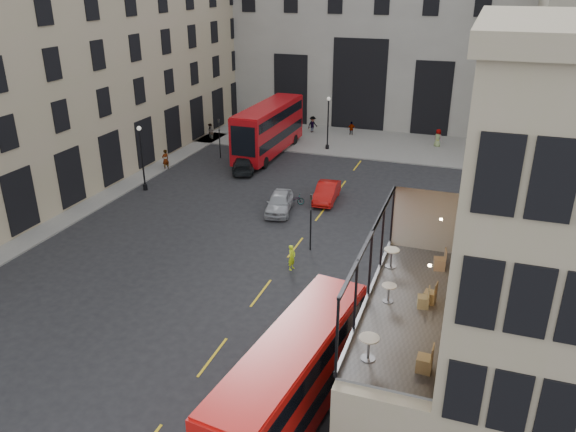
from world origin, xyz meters
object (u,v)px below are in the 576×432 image
(car_b, at_px, (327,192))
(cafe_table_near, at_px, (369,345))
(cafe_chair_d, at_px, (440,263))
(cafe_chair_b, at_px, (430,296))
(cafe_chair_c, at_px, (423,301))
(bus_far, at_px, (269,127))
(car_a, at_px, (279,202))
(traffic_light_far, at_px, (219,133))
(pedestrian_e, at_px, (165,160))
(pedestrian_c, at_px, (351,129))
(cafe_table_far, at_px, (391,255))
(pedestrian_a, at_px, (211,133))
(bicycle, at_px, (294,199))
(cafe_table_mid, at_px, (389,291))
(pedestrian_b, at_px, (313,125))
(cafe_chair_a, at_px, (425,363))
(bus_near, at_px, (292,378))
(street_lamp_a, at_px, (143,162))
(traffic_light_near, at_px, (311,215))
(pedestrian_d, at_px, (438,138))
(car_c, at_px, (243,164))
(cyclist, at_px, (292,257))
(street_lamp_b, at_px, (328,127))

(car_b, xyz_separation_m, cafe_table_near, (8.09, -24.31, 4.44))
(cafe_chair_d, bearing_deg, cafe_chair_b, -91.68)
(cafe_chair_c, bearing_deg, bus_far, 120.53)
(car_a, bearing_deg, traffic_light_far, 121.72)
(pedestrian_e, xyz_separation_m, cafe_table_near, (23.89, -26.94, 4.23))
(bus_far, height_order, pedestrian_c, bus_far)
(car_b, xyz_separation_m, cafe_chair_c, (9.42, -20.53, 4.15))
(traffic_light_far, xyz_separation_m, cafe_table_far, (20.39, -25.17, 2.73))
(pedestrian_a, relative_size, pedestrian_c, 1.22)
(bicycle, bearing_deg, traffic_light_far, 35.31)
(bus_far, relative_size, bicycle, 7.83)
(pedestrian_c, height_order, cafe_table_mid, cafe_table_mid)
(pedestrian_b, height_order, cafe_chair_a, cafe_chair_a)
(traffic_light_far, height_order, bus_near, bus_near)
(pedestrian_e, bearing_deg, car_a, 89.48)
(street_lamp_a, distance_m, car_b, 15.00)
(traffic_light_near, relative_size, pedestrian_c, 2.41)
(car_a, height_order, cafe_chair_a, cafe_chair_a)
(street_lamp_a, height_order, bicycle, street_lamp_a)
(pedestrian_d, bearing_deg, car_a, 101.47)
(bus_near, relative_size, cafe_chair_d, 10.74)
(bus_far, relative_size, cafe_table_near, 14.46)
(car_b, distance_m, pedestrian_a, 20.29)
(street_lamp_a, distance_m, pedestrian_d, 29.74)
(pedestrian_e, xyz_separation_m, cafe_chair_c, (25.21, -23.16, 3.93))
(car_c, height_order, cafe_table_far, cafe_table_far)
(car_c, relative_size, cafe_table_far, 5.65)
(bus_far, height_order, cafe_table_far, cafe_table_far)
(cafe_table_near, distance_m, cafe_chair_b, 4.48)
(traffic_light_far, bearing_deg, traffic_light_near, -48.81)
(street_lamp_a, bearing_deg, pedestrian_c, 61.31)
(traffic_light_far, height_order, car_c, traffic_light_far)
(car_a, xyz_separation_m, pedestrian_a, (-13.41, 15.60, 0.23))
(traffic_light_far, distance_m, cafe_table_mid, 34.98)
(cyclist, height_order, cafe_table_far, cafe_table_far)
(bicycle, xyz_separation_m, cafe_chair_c, (11.57, -19.01, 4.45))
(bus_near, relative_size, cafe_table_mid, 14.22)
(street_lamp_a, distance_m, bicycle, 12.73)
(street_lamp_b, relative_size, pedestrian_d, 2.83)
(street_lamp_b, height_order, cafe_chair_c, cafe_chair_c)
(cyclist, bearing_deg, street_lamp_a, 73.23)
(traffic_light_near, distance_m, pedestrian_c, 28.33)
(bus_near, relative_size, pedestrian_c, 6.45)
(bus_far, height_order, car_b, bus_far)
(cyclist, height_order, cafe_chair_b, cafe_chair_b)
(traffic_light_far, relative_size, cafe_table_far, 4.56)
(car_a, xyz_separation_m, pedestrian_d, (9.39, 21.36, 0.20))
(traffic_light_far, xyz_separation_m, pedestrian_b, (5.72, 11.67, -1.47))
(traffic_light_near, bearing_deg, pedestrian_c, 98.05)
(cafe_table_far, bearing_deg, cafe_table_mid, -82.26)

